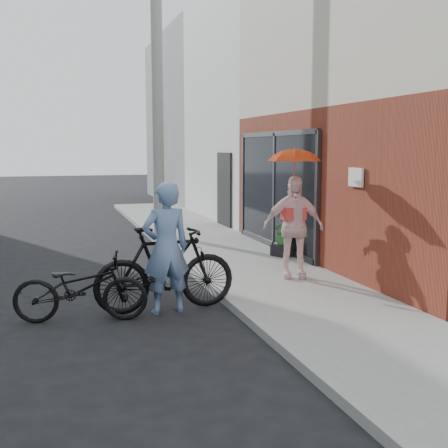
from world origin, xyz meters
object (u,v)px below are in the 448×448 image
kimono_woman (293,227)px  planter (285,250)px  bike_right (165,269)px  officer (166,248)px  utility_pole (157,97)px  bike_left (81,288)px

kimono_woman → planter: (0.63, 1.78, -0.74)m
kimono_woman → planter: 2.03m
bike_right → kimono_woman: bearing=-71.6°
officer → bike_right: 0.32m
utility_pole → bike_left: 7.30m
officer → bike_right: bearing=-99.0°
utility_pole → officer: size_ratio=3.83×
utility_pole → planter: (1.90, -3.41, -3.27)m
utility_pole → bike_right: (-1.09, -6.08, -2.90)m
utility_pole → kimono_woman: 5.91m
utility_pole → planter: 5.09m
bike_left → planter: bike_left is taller
bike_right → kimono_woman: kimono_woman is taller
bike_left → kimono_woman: bearing=-62.8°
officer → kimono_woman: size_ratio=1.07×
officer → bike_right: (0.00, 0.09, -0.31)m
officer → kimono_woman: (2.36, 0.98, 0.06)m
officer → planter: size_ratio=4.42×
utility_pole → kimono_woman: bearing=-76.3°
utility_pole → officer: utility_pole is taller
utility_pole → officer: (-1.09, -6.17, -2.59)m
bike_left → planter: (4.15, 2.83, -0.23)m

